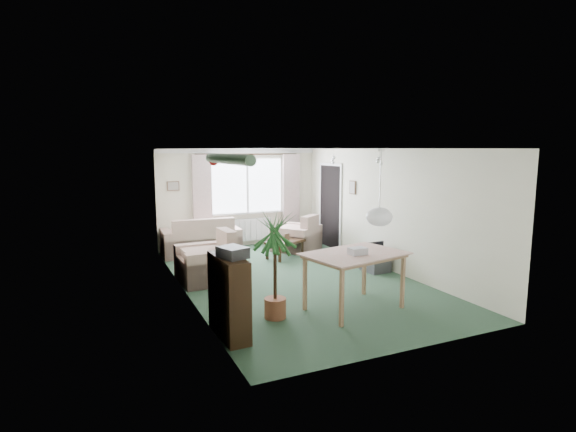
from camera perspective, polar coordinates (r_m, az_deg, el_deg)
name	(u,v)px	position (r m, az deg, el deg)	size (l,w,h in m)	color
ground	(295,279)	(8.40, 0.84, -8.06)	(6.50, 6.50, 0.00)	#294531
window	(247,186)	(11.17, -5.22, 3.86)	(1.80, 0.03, 1.30)	white
curtain_rod	(248,154)	(11.06, -5.13, 7.81)	(2.60, 0.03, 0.03)	black
curtain_left	(202,197)	(10.78, -10.82, 2.35)	(0.45, 0.08, 2.00)	beige
curtain_right	(291,193)	(11.52, 0.39, 2.89)	(0.45, 0.08, 2.00)	beige
radiator	(248,230)	(11.27, -5.07, -1.73)	(1.20, 0.10, 0.55)	white
doorway	(330,207)	(11.01, 5.41, 1.18)	(0.03, 0.95, 2.00)	black
pendant_lamp	(379,217)	(6.23, 11.51, -0.10)	(0.36, 0.36, 0.36)	white
tinsel_garland	(228,159)	(5.22, -7.68, 7.18)	(1.60, 1.60, 0.12)	#196626
bauble_cluster_a	(333,158)	(9.46, 5.77, 7.40)	(0.20, 0.20, 0.20)	silver
bauble_cluster_b	(379,159)	(8.61, 11.52, 7.17)	(0.20, 0.20, 0.20)	silver
wall_picture_back	(173,186)	(10.72, -14.38, 3.71)	(0.28, 0.03, 0.22)	brown
wall_picture_right	(353,187)	(10.10, 8.22, 3.61)	(0.03, 0.24, 0.30)	brown
sofa	(201,235)	(10.50, -11.01, -2.44)	(1.73, 0.92, 0.86)	beige
armchair_corner	(296,232)	(10.70, 1.08, -2.09)	(0.96, 0.91, 0.86)	beige
armchair_left	(207,256)	(8.34, -10.29, -5.05)	(1.03, 0.98, 0.92)	beige
coffee_table	(285,249)	(10.00, -0.34, -4.22)	(0.86, 0.48, 0.39)	black
photo_frame	(287,237)	(9.93, -0.13, -2.70)	(0.12, 0.02, 0.16)	brown
bookshelf	(229,297)	(5.87, -7.53, -10.12)	(0.29, 0.86, 1.05)	black
hifi_box	(233,252)	(5.63, -7.04, -4.61)	(0.28, 0.35, 0.14)	#313135
houseplant	(275,265)	(6.36, -1.66, -6.22)	(0.67, 0.67, 1.56)	#245D20
dining_table	(354,282)	(6.87, 8.39, -8.27)	(1.35, 0.90, 0.84)	tan
gift_box	(358,252)	(6.67, 8.84, -4.51)	(0.25, 0.18, 0.12)	silver
tv_cube	(375,261)	(9.07, 11.04, -5.58)	(0.43, 0.47, 0.43)	#3E3D42
pet_bed	(356,262)	(9.57, 8.63, -5.77)	(0.51, 0.51, 0.10)	navy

